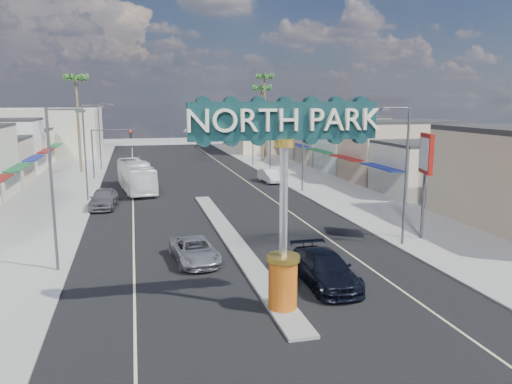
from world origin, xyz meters
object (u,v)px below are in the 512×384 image
traffic_signal_right (257,141)px  streetlight_r_mid (301,143)px  streetlight_r_far (252,131)px  palm_left_far (76,83)px  gateway_sign (284,181)px  palm_right_far (265,82)px  bank_pylon_sign (426,160)px  streetlight_r_near (404,169)px  streetlight_l_near (55,181)px  city_bus (136,176)px  streetlight_l_far (101,133)px  car_parked_right (270,176)px  streetlight_l_mid (87,148)px  palm_right_mid (262,92)px  traffic_signal_left (108,144)px  car_parked_left (103,198)px  suv_right (325,269)px  suv_left (195,251)px

traffic_signal_right → streetlight_r_mid: streetlight_r_mid is taller
streetlight_r_far → palm_left_far: size_ratio=0.69×
gateway_sign → palm_left_far: palm_left_far is taller
palm_right_far → bank_pylon_sign: bearing=-92.7°
streetlight_r_near → bank_pylon_sign: (2.15, 0.96, 0.42)m
traffic_signal_right → streetlight_r_near: streetlight_r_near is taller
streetlight_l_near → streetlight_r_near: bearing=0.0°
bank_pylon_sign → city_bus: bearing=143.6°
streetlight_l_far → streetlight_r_near: bearing=-63.6°
traffic_signal_right → car_parked_right: (-0.18, -7.14, -3.52)m
streetlight_l_mid → bank_pylon_sign: (23.02, -19.04, 0.42)m
palm_right_mid → bank_pylon_sign: 45.33m
streetlight_r_far → bank_pylon_sign: (2.15, -41.04, 0.42)m
gateway_sign → traffic_signal_left: 43.04m
streetlight_l_near → city_bus: streetlight_l_near is taller
palm_left_far → car_parked_left: bearing=-80.3°
palm_right_far → car_parked_left: size_ratio=2.72×
gateway_sign → traffic_signal_right: (9.18, 42.02, -1.65)m
traffic_signal_left → palm_right_mid: size_ratio=0.50×
streetlight_l_mid → city_bus: bearing=48.6°
streetlight_r_far → palm_right_mid: size_ratio=0.74×
gateway_sign → streetlight_l_mid: 29.91m
streetlight_l_far → gateway_sign: bearing=-78.2°
streetlight_l_far → palm_right_mid: (23.43, 4.00, 5.54)m
streetlight_l_near → car_parked_left: 17.21m
streetlight_l_mid → city_bus: streetlight_l_mid is taller
streetlight_l_mid → suv_right: (13.50, -25.38, -4.23)m
suv_left → car_parked_left: (-5.99, 16.78, 0.18)m
palm_right_far → bank_pylon_sign: (-2.42, -51.04, -6.90)m
streetlight_r_near → city_bus: bearing=123.6°
traffic_signal_right → city_bus: size_ratio=0.54×
suv_right → traffic_signal_right: bearing=80.8°
car_parked_right → car_parked_left: bearing=-155.6°
gateway_sign → traffic_signal_right: bearing=77.7°
suv_right → car_parked_right: 32.78m
palm_right_far → palm_right_mid: bearing=-108.4°
streetlight_r_near → car_parked_left: (-19.43, 16.63, -4.18)m
gateway_sign → streetlight_r_mid: size_ratio=1.02×
gateway_sign → streetlight_l_far: (-10.43, 50.02, -0.86)m
palm_right_mid → city_bus: bearing=-132.2°
streetlight_r_far → palm_right_far: 13.21m
traffic_signal_left → streetlight_l_far: streetlight_l_far is taller
gateway_sign → car_parked_left: bearing=110.1°
palm_right_far → suv_left: (-18.01, -52.15, -11.69)m
suv_right → city_bus: (-9.18, 30.28, 0.72)m
palm_right_far → car_parked_right: (-6.00, -25.14, -11.63)m
car_parked_right → suv_left: bearing=-119.2°
palm_left_far → suv_left: 42.76m
car_parked_right → city_bus: city_bus is taller
streetlight_l_mid → streetlight_l_far: 22.00m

